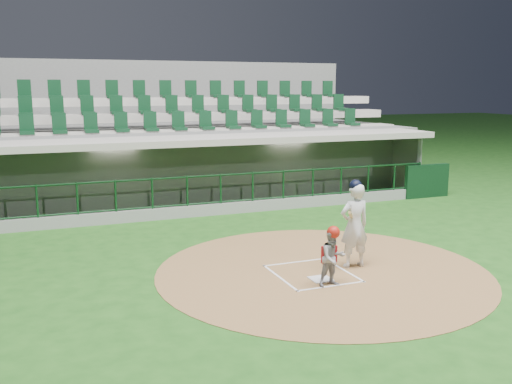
% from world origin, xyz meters
% --- Properties ---
extents(ground, '(120.00, 120.00, 0.00)m').
position_xyz_m(ground, '(0.00, 0.00, 0.00)').
color(ground, '#1A4A15').
rests_on(ground, ground).
extents(dirt_circle, '(7.20, 7.20, 0.01)m').
position_xyz_m(dirt_circle, '(0.30, -0.20, 0.01)').
color(dirt_circle, brown).
rests_on(dirt_circle, ground).
extents(home_plate, '(0.43, 0.43, 0.02)m').
position_xyz_m(home_plate, '(0.00, -0.70, 0.02)').
color(home_plate, silver).
rests_on(home_plate, dirt_circle).
extents(batter_box_chalk, '(1.55, 1.80, 0.01)m').
position_xyz_m(batter_box_chalk, '(0.00, -0.30, 0.02)').
color(batter_box_chalk, white).
rests_on(batter_box_chalk, ground).
extents(dugout_structure, '(16.40, 3.70, 3.00)m').
position_xyz_m(dugout_structure, '(0.21, 7.82, 0.96)').
color(dugout_structure, gray).
rests_on(dugout_structure, ground).
extents(seating_deck, '(17.00, 6.72, 5.15)m').
position_xyz_m(seating_deck, '(0.00, 10.91, 1.42)').
color(seating_deck, slate).
rests_on(seating_deck, ground).
extents(batter, '(0.88, 0.87, 1.96)m').
position_xyz_m(batter, '(1.08, -0.19, 0.98)').
color(batter, silver).
rests_on(batter, dirt_circle).
extents(catcher, '(0.59, 0.47, 1.23)m').
position_xyz_m(catcher, '(0.04, -1.10, 0.62)').
color(catcher, gray).
rests_on(catcher, dirt_circle).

